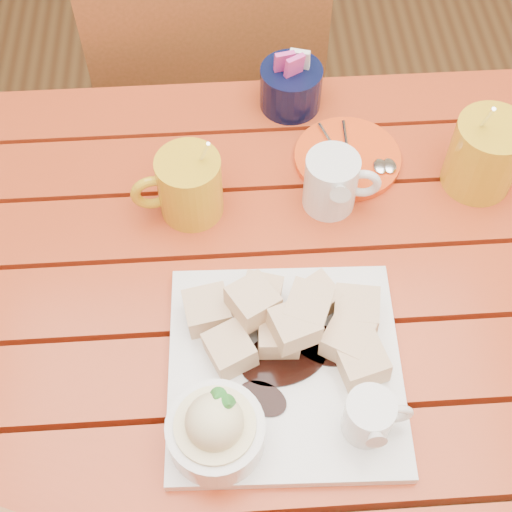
{
  "coord_description": "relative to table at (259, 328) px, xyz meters",
  "views": [
    {
      "loc": [
        -0.04,
        -0.48,
        1.56
      ],
      "look_at": [
        -0.0,
        0.01,
        0.82
      ],
      "focal_mm": 50.0,
      "sensor_mm": 36.0,
      "label": 1
    }
  ],
  "objects": [
    {
      "name": "chair_far",
      "position": [
        -0.07,
        0.61,
        -0.15
      ],
      "size": [
        0.46,
        0.46,
        0.89
      ],
      "rotation": [
        0.0,
        0.0,
        3.26
      ],
      "color": "brown",
      "rests_on": "ground"
    },
    {
      "name": "orange_saucer",
      "position": [
        0.15,
        0.22,
        0.11
      ],
      "size": [
        0.16,
        0.16,
        0.02
      ],
      "rotation": [
        0.0,
        0.0,
        0.12
      ],
      "color": "#F24715",
      "rests_on": "table"
    },
    {
      "name": "coffee_mug_left",
      "position": [
        -0.09,
        0.14,
        0.16
      ],
      "size": [
        0.13,
        0.09,
        0.15
      ],
      "rotation": [
        0.0,
        0.0,
        0.16
      ],
      "color": "gold",
      "rests_on": "table"
    },
    {
      "name": "sugar_caddy",
      "position": [
        0.07,
        0.34,
        0.14
      ],
      "size": [
        0.1,
        0.1,
        0.1
      ],
      "color": "black",
      "rests_on": "table"
    },
    {
      "name": "dessert_plate",
      "position": [
        0.01,
        -0.13,
        0.14
      ],
      "size": [
        0.29,
        0.29,
        0.11
      ],
      "rotation": [
        0.0,
        0.0,
        -0.03
      ],
      "color": "white",
      "rests_on": "table"
    },
    {
      "name": "ground",
      "position": [
        0.0,
        -0.0,
        -0.64
      ],
      "size": [
        5.0,
        5.0,
        0.0
      ],
      "primitive_type": "plane",
      "color": "#4F2D16",
      "rests_on": "ground"
    },
    {
      "name": "cream_pitcher",
      "position": [
        0.11,
        0.14,
        0.15
      ],
      "size": [
        0.11,
        0.09,
        0.09
      ],
      "rotation": [
        0.0,
        0.0,
        -0.15
      ],
      "color": "white",
      "rests_on": "table"
    },
    {
      "name": "coffee_mug_right",
      "position": [
        0.33,
        0.17,
        0.17
      ],
      "size": [
        0.14,
        0.1,
        0.17
      ],
      "rotation": [
        0.0,
        0.0,
        0.22
      ],
      "color": "gold",
      "rests_on": "table"
    },
    {
      "name": "table",
      "position": [
        0.0,
        0.0,
        0.0
      ],
      "size": [
        1.2,
        0.79,
        0.75
      ],
      "color": "#9E3214",
      "rests_on": "ground"
    }
  ]
}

